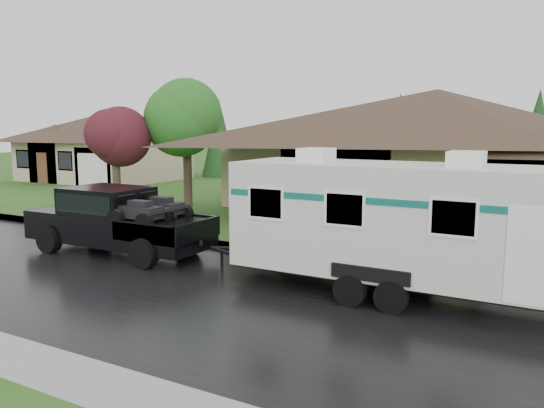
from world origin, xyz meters
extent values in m
plane|color=#264F18|center=(0.00, 0.00, 0.00)|extent=(140.00, 140.00, 0.00)
cube|color=black|center=(0.00, -2.00, 0.01)|extent=(140.00, 8.00, 0.01)
cube|color=gray|center=(0.00, 2.25, 0.07)|extent=(140.00, 0.50, 0.15)
cube|color=#264F18|center=(0.00, 15.00, 0.07)|extent=(140.00, 26.00, 0.15)
cube|color=gray|center=(2.00, 14.00, 1.65)|extent=(18.00, 10.00, 3.00)
pyramid|color=#37251E|center=(2.00, 14.00, 5.75)|extent=(19.44, 10.80, 2.60)
cube|color=tan|center=(-22.00, 16.00, 1.55)|extent=(10.00, 8.00, 2.80)
pyramid|color=#37251E|center=(-22.00, 16.00, 4.95)|extent=(10.80, 8.64, 2.00)
cube|color=tan|center=(-19.00, 14.00, 1.41)|extent=(3.20, 4.00, 2.52)
cylinder|color=#382B1E|center=(-8.42, 8.23, 1.47)|extent=(0.41, 0.41, 2.65)
sphere|color=#2D7526|center=(-8.42, 8.23, 4.37)|extent=(3.66, 3.66, 3.66)
cylinder|color=#382B1E|center=(-10.50, 5.64, 1.22)|extent=(0.36, 0.36, 2.15)
sphere|color=#501922|center=(-10.50, 5.64, 3.58)|extent=(2.97, 2.97, 2.97)
sphere|color=#143814|center=(-4.30, 9.30, 0.65)|extent=(1.00, 1.00, 1.00)
sphere|color=#143814|center=(-1.78, 9.30, 0.65)|extent=(1.00, 1.00, 1.00)
sphere|color=#143814|center=(0.74, 9.30, 0.65)|extent=(1.00, 1.00, 1.00)
sphere|color=#143814|center=(3.26, 9.30, 0.65)|extent=(1.00, 1.00, 1.00)
sphere|color=#143814|center=(5.78, 9.30, 0.65)|extent=(1.00, 1.00, 1.00)
cube|color=black|center=(-4.80, -0.04, 0.81)|extent=(6.26, 2.09, 0.90)
cube|color=black|center=(-7.09, -0.04, 1.10)|extent=(1.67, 2.04, 0.37)
cube|color=black|center=(-5.21, -0.04, 1.62)|extent=(2.50, 1.96, 0.94)
cube|color=black|center=(-5.21, -0.04, 1.67)|extent=(2.30, 2.00, 0.57)
cube|color=black|center=(-2.81, -0.04, 1.02)|extent=(2.30, 1.98, 0.06)
cylinder|color=black|center=(-6.78, -1.07, 0.44)|extent=(0.88, 0.33, 0.88)
cylinder|color=black|center=(-6.78, 0.98, 0.44)|extent=(0.88, 0.33, 0.88)
cylinder|color=black|center=(-2.81, -1.07, 0.44)|extent=(0.88, 0.33, 0.88)
cylinder|color=black|center=(-2.81, 0.98, 0.44)|extent=(0.88, 0.33, 0.88)
cube|color=silver|center=(3.90, -0.04, 1.85)|extent=(7.31, 2.50, 2.56)
cube|color=black|center=(3.90, -0.04, 0.42)|extent=(7.72, 1.25, 0.15)
cube|color=#0D5B56|center=(3.90, -0.04, 2.42)|extent=(7.16, 2.52, 0.15)
cube|color=white|center=(2.03, -0.04, 3.30)|extent=(0.73, 0.83, 0.33)
cube|color=white|center=(5.57, -0.04, 3.30)|extent=(0.73, 0.83, 0.33)
cylinder|color=black|center=(3.43, -1.27, 0.37)|extent=(0.73, 0.25, 0.73)
cylinder|color=black|center=(3.43, 1.19, 0.37)|extent=(0.73, 0.25, 0.73)
cylinder|color=black|center=(4.37, -1.27, 0.37)|extent=(0.73, 0.25, 0.73)
cylinder|color=black|center=(4.37, 1.19, 0.37)|extent=(0.73, 0.25, 0.73)
camera|label=1|loc=(7.41, -12.11, 3.98)|focal=35.00mm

